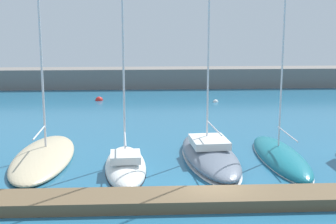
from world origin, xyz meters
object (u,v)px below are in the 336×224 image
(sailboat_white_third, at_px, (126,166))
(mooring_buoy_white, at_px, (216,102))
(sailboat_teal_fifth, at_px, (280,157))
(sailboat_slate_fourth, at_px, (210,154))
(sailboat_sand_second, at_px, (43,156))
(mooring_buoy_red, at_px, (99,100))

(sailboat_white_third, relative_size, mooring_buoy_white, 24.55)
(sailboat_teal_fifth, bearing_deg, sailboat_white_third, 97.17)
(sailboat_white_third, height_order, sailboat_slate_fourth, sailboat_slate_fourth)
(sailboat_slate_fourth, relative_size, mooring_buoy_white, 35.52)
(mooring_buoy_white, bearing_deg, sailboat_teal_fifth, -87.25)
(sailboat_sand_second, distance_m, mooring_buoy_white, 23.77)
(mooring_buoy_red, bearing_deg, sailboat_teal_fifth, -59.31)
(sailboat_white_third, xyz_separation_m, mooring_buoy_red, (-3.56, 23.20, -0.23))
(mooring_buoy_white, bearing_deg, sailboat_white_third, -111.36)
(mooring_buoy_white, bearing_deg, sailboat_slate_fourth, -99.52)
(sailboat_sand_second, bearing_deg, mooring_buoy_white, -35.09)
(mooring_buoy_red, bearing_deg, sailboat_white_third, -81.28)
(sailboat_sand_second, height_order, mooring_buoy_red, sailboat_sand_second)
(sailboat_sand_second, xyz_separation_m, sailboat_slate_fourth, (10.12, -0.63, 0.17))
(sailboat_white_third, xyz_separation_m, mooring_buoy_white, (8.44, 21.59, -0.23))
(mooring_buoy_white, distance_m, mooring_buoy_red, 12.11)
(sailboat_white_third, distance_m, mooring_buoy_white, 23.18)
(sailboat_sand_second, xyz_separation_m, mooring_buoy_red, (1.51, 21.17, -0.26))
(sailboat_slate_fourth, xyz_separation_m, mooring_buoy_white, (3.38, 20.18, -0.43))
(sailboat_white_third, height_order, sailboat_teal_fifth, sailboat_teal_fifth)
(sailboat_teal_fifth, distance_m, mooring_buoy_white, 20.25)
(sailboat_white_third, distance_m, sailboat_slate_fourth, 5.25)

